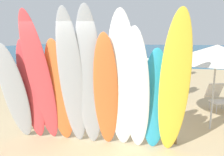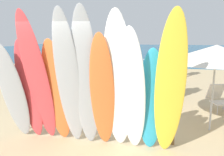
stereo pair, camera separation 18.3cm
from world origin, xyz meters
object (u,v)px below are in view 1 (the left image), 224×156
(distant_boat, at_px, (164,60))
(beach_chair_red, at_px, (217,96))
(surfboard_red_2, at_px, (40,81))
(surfboard_orange_6, at_px, (106,94))
(beachgoer_photographing, at_px, (172,72))
(surfboard_rack, at_px, (96,115))
(surfboard_white_8, at_px, (136,93))
(surfboard_yellow_10, at_px, (174,89))
(surfboard_grey_0, at_px, (15,94))
(surfboard_grey_4, at_px, (72,82))
(surfboard_orange_3, at_px, (60,93))
(beachgoer_midbeach, at_px, (181,61))
(beach_umbrella, at_px, (217,53))
(surfboard_red_1, at_px, (31,92))
(surfboard_teal_9, at_px, (155,101))
(beachgoer_near_rack, at_px, (98,60))
(surfboard_white_7, at_px, (122,84))
(beachgoer_by_water, at_px, (124,66))
(surfboard_grey_5, at_px, (89,81))

(distant_boat, bearing_deg, beach_chair_red, -84.73)
(surfboard_red_2, relative_size, surfboard_orange_6, 1.18)
(beachgoer_photographing, bearing_deg, surfboard_rack, 72.20)
(surfboard_rack, distance_m, surfboard_white_8, 1.30)
(surfboard_white_8, height_order, surfboard_yellow_10, surfboard_yellow_10)
(surfboard_grey_0, bearing_deg, surfboard_white_8, 0.00)
(surfboard_grey_4, relative_size, surfboard_white_8, 1.13)
(surfboard_orange_3, height_order, surfboard_grey_4, surfboard_grey_4)
(beachgoer_midbeach, xyz_separation_m, distant_boat, (-0.65, 6.44, -0.72))
(beach_umbrella, bearing_deg, surfboard_grey_0, -160.76)
(surfboard_red_1, bearing_deg, surfboard_red_2, -21.79)
(surfboard_grey_4, distance_m, surfboard_orange_6, 0.70)
(surfboard_yellow_10, xyz_separation_m, beachgoer_photographing, (0.29, 4.14, -0.38))
(surfboard_orange_3, xyz_separation_m, surfboard_teal_9, (1.90, 0.05, -0.08))
(surfboard_red_1, xyz_separation_m, surfboard_grey_4, (0.96, -0.13, 0.28))
(surfboard_rack, relative_size, surfboard_white_8, 1.44)
(surfboard_red_1, distance_m, surfboard_yellow_10, 2.89)
(surfboard_yellow_10, xyz_separation_m, beachgoer_near_rack, (-3.21, 7.12, -0.36))
(surfboard_red_1, height_order, surfboard_white_7, surfboard_white_7)
(beachgoer_photographing, bearing_deg, surfboard_red_1, 61.75)
(surfboard_red_1, distance_m, beachgoer_photographing, 5.06)
(surfboard_orange_3, height_order, beach_umbrella, surfboard_orange_3)
(surfboard_orange_3, height_order, beachgoer_by_water, surfboard_orange_3)
(surfboard_rack, distance_m, surfboard_grey_5, 1.04)
(beach_umbrella, bearing_deg, surfboard_white_7, -144.22)
(surfboard_grey_5, xyz_separation_m, surfboard_white_8, (0.90, -0.03, -0.19))
(beachgoer_midbeach, bearing_deg, surfboard_rack, 102.12)
(surfboard_grey_0, height_order, surfboard_teal_9, surfboard_grey_0)
(surfboard_red_2, height_order, surfboard_grey_5, surfboard_grey_5)
(surfboard_orange_6, height_order, surfboard_teal_9, surfboard_orange_6)
(surfboard_red_2, distance_m, beachgoer_photographing, 5.01)
(surfboard_orange_6, bearing_deg, surfboard_grey_4, 179.94)
(beachgoer_near_rack, bearing_deg, surfboard_grey_0, 135.94)
(surfboard_orange_3, relative_size, beachgoer_near_rack, 1.33)
(surfboard_red_1, relative_size, surfboard_white_7, 0.81)
(surfboard_orange_3, height_order, surfboard_orange_6, surfboard_orange_6)
(surfboard_grey_5, xyz_separation_m, beachgoer_midbeach, (2.68, 8.70, -0.52))
(surfboard_grey_4, relative_size, beachgoer_near_rack, 1.66)
(beachgoer_near_rack, height_order, beachgoer_midbeach, beachgoer_near_rack)
(beachgoer_by_water, bearing_deg, surfboard_white_8, 8.75)
(surfboard_teal_9, xyz_separation_m, beachgoer_by_water, (-1.37, 5.75, -0.15))
(surfboard_orange_6, relative_size, surfboard_white_8, 0.96)
(surfboard_teal_9, bearing_deg, surfboard_red_2, -178.75)
(surfboard_orange_6, bearing_deg, beach_umbrella, 27.51)
(surfboard_grey_0, bearing_deg, surfboard_red_1, 21.68)
(beachgoer_photographing, bearing_deg, surfboard_grey_4, 72.12)
(surfboard_orange_6, height_order, beach_chair_red, surfboard_orange_6)
(beach_umbrella, bearing_deg, beachgoer_midbeach, 89.46)
(surfboard_teal_9, height_order, beach_umbrella, surfboard_teal_9)
(surfboard_orange_3, distance_m, surfboard_grey_5, 0.72)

